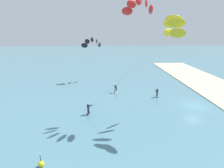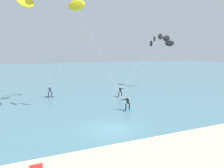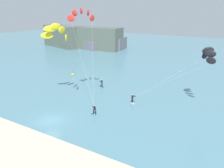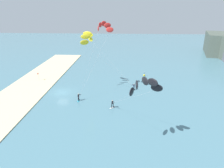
{
  "view_description": "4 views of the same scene",
  "coord_description": "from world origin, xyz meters",
  "px_view_note": "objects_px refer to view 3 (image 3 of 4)",
  "views": [
    {
      "loc": [
        -28.22,
        14.93,
        11.97
      ],
      "look_at": [
        1.04,
        13.47,
        3.58
      ],
      "focal_mm": 30.46,
      "sensor_mm": 36.0,
      "label": 1
    },
    {
      "loc": [
        -8.26,
        -17.88,
        6.86
      ],
      "look_at": [
        4.29,
        8.98,
        2.67
      ],
      "focal_mm": 36.59,
      "sensor_mm": 36.0,
      "label": 2
    },
    {
      "loc": [
        24.57,
        -22.58,
        16.15
      ],
      "look_at": [
        4.36,
        10.36,
        3.63
      ],
      "focal_mm": 37.97,
      "sensor_mm": 36.0,
      "label": 3
    },
    {
      "loc": [
        43.36,
        14.5,
        18.63
      ],
      "look_at": [
        5.37,
        12.25,
        4.36
      ],
      "focal_mm": 32.3,
      "sensor_mm": 36.0,
      "label": 4
    }
  ],
  "objects_px": {
    "kitesurfer_mid_water": "(82,19)",
    "kitesurfer_nearshore": "(205,56)",
    "kitesurfer_far_out": "(58,34)",
    "marker_buoy": "(73,74)"
  },
  "relations": [
    {
      "from": "kitesurfer_far_out",
      "to": "marker_buoy",
      "type": "height_order",
      "value": "kitesurfer_far_out"
    },
    {
      "from": "kitesurfer_nearshore",
      "to": "marker_buoy",
      "type": "height_order",
      "value": "kitesurfer_nearshore"
    },
    {
      "from": "kitesurfer_mid_water",
      "to": "kitesurfer_far_out",
      "type": "xyz_separation_m",
      "value": [
        -2.42,
        -3.43,
        -2.37
      ]
    },
    {
      "from": "kitesurfer_mid_water",
      "to": "kitesurfer_nearshore",
      "type": "bearing_deg",
      "value": 21.2
    },
    {
      "from": "kitesurfer_mid_water",
      "to": "marker_buoy",
      "type": "height_order",
      "value": "kitesurfer_mid_water"
    },
    {
      "from": "kitesurfer_nearshore",
      "to": "marker_buoy",
      "type": "xyz_separation_m",
      "value": [
        -31.06,
        3.46,
        -8.38
      ]
    },
    {
      "from": "kitesurfer_nearshore",
      "to": "kitesurfer_mid_water",
      "type": "distance_m",
      "value": 21.03
    },
    {
      "from": "kitesurfer_far_out",
      "to": "kitesurfer_nearshore",
      "type": "bearing_deg",
      "value": 26.79
    },
    {
      "from": "kitesurfer_mid_water",
      "to": "kitesurfer_far_out",
      "type": "distance_m",
      "value": 4.82
    },
    {
      "from": "kitesurfer_far_out",
      "to": "kitesurfer_mid_water",
      "type": "bearing_deg",
      "value": 54.79
    }
  ]
}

